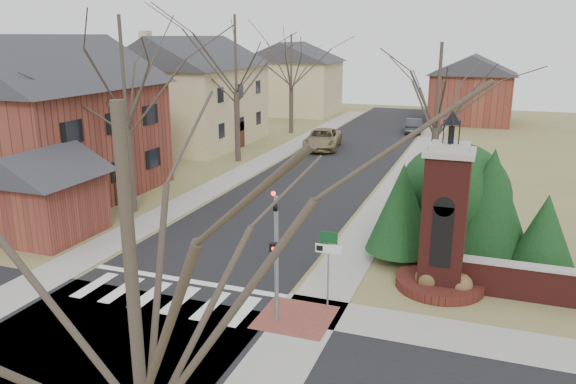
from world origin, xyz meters
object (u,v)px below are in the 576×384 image
at_px(brick_gate_monument, 444,232).
at_px(pickup_truck, 323,139).
at_px(traffic_signal_pole, 276,246).
at_px(sign_post, 328,255).
at_px(distant_car, 414,126).

distance_m(brick_gate_monument, pickup_truck, 26.30).
bearing_deg(pickup_truck, traffic_signal_pole, -84.80).
xyz_separation_m(sign_post, distant_car, (-2.19, 37.02, -1.26)).
bearing_deg(sign_post, pickup_truck, 106.91).
distance_m(sign_post, distant_car, 37.11).
height_order(sign_post, brick_gate_monument, brick_gate_monument).
bearing_deg(distant_car, sign_post, 87.24).
relative_size(brick_gate_monument, distant_car, 1.55).
height_order(traffic_signal_pole, brick_gate_monument, brick_gate_monument).
distance_m(sign_post, brick_gate_monument, 4.55).
height_order(brick_gate_monument, distant_car, brick_gate_monument).
xyz_separation_m(traffic_signal_pole, sign_post, (1.29, 1.41, -0.64)).
height_order(sign_post, distant_car, sign_post).
height_order(sign_post, pickup_truck, sign_post).
relative_size(sign_post, distant_car, 0.66).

